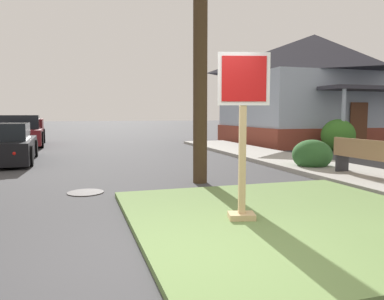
% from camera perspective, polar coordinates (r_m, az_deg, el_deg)
% --- Properties ---
extents(ground_plane, '(160.00, 160.00, 0.00)m').
position_cam_1_polar(ground_plane, '(3.89, -0.02, -17.81)').
color(ground_plane, '#3D3D3F').
extents(grass_corner_patch, '(4.59, 4.72, 0.08)m').
position_cam_1_polar(grass_corner_patch, '(5.74, 14.81, -9.84)').
color(grass_corner_patch, '#668447').
rests_on(grass_corner_patch, ground).
extents(sidewalk_strip, '(2.20, 18.92, 0.12)m').
position_cam_1_polar(sidewalk_strip, '(11.51, 17.18, -2.14)').
color(sidewalk_strip, '#9E9B93').
rests_on(sidewalk_strip, ground).
extents(stop_sign, '(0.68, 0.36, 2.28)m').
position_cam_1_polar(stop_sign, '(5.19, 7.66, 1.49)').
color(stop_sign, tan).
rests_on(stop_sign, grass_corner_patch).
extents(manhole_cover, '(0.70, 0.70, 0.02)m').
position_cam_1_polar(manhole_cover, '(7.70, -15.80, -6.19)').
color(manhole_cover, black).
rests_on(manhole_cover, ground).
extents(parked_sedan_black, '(2.06, 4.37, 1.25)m').
position_cam_1_polar(parked_sedan_black, '(13.40, -26.71, 0.63)').
color(parked_sedan_black, black).
rests_on(parked_sedan_black, ground).
extents(pickup_truck_maroon, '(2.27, 5.41, 1.48)m').
position_cam_1_polar(pickup_truck_maroon, '(19.93, -24.42, 2.34)').
color(pickup_truck_maroon, maroon).
rests_on(pickup_truck_maroon, ground).
extents(street_bench, '(0.48, 1.80, 0.85)m').
position_cam_1_polar(street_bench, '(9.41, 24.75, -0.78)').
color(street_bench, '#93704C').
rests_on(street_bench, sidewalk_strip).
extents(corner_house, '(8.51, 8.53, 5.68)m').
position_cam_1_polar(corner_house, '(21.24, 17.84, 8.95)').
color(corner_house, brown).
rests_on(corner_house, ground).
extents(shrub_near_porch, '(1.35, 1.35, 1.33)m').
position_cam_1_polar(shrub_near_porch, '(16.52, 21.20, 2.07)').
color(shrub_near_porch, '#387326').
rests_on(shrub_near_porch, ground).
extents(shrub_by_curb, '(1.08, 1.08, 0.84)m').
position_cam_1_polar(shrub_by_curb, '(10.87, 17.69, -0.70)').
color(shrub_by_curb, '#2D5D2B').
rests_on(shrub_by_curb, ground).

